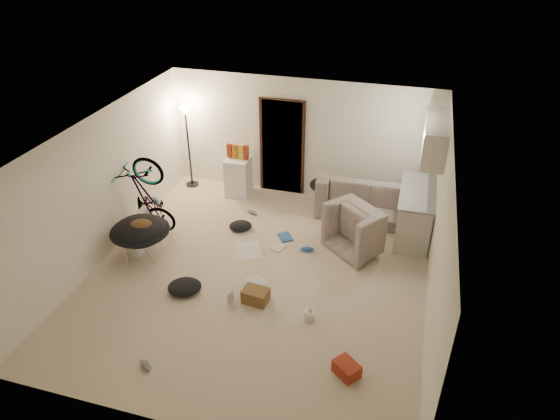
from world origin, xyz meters
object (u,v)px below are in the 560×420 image
(saucer_chair, at_px, (141,235))
(drink_case_b, at_px, (347,369))
(floor_lamp, at_px, (187,130))
(drink_case_a, at_px, (256,296))
(kitchen_counter, at_px, (415,213))
(sofa, at_px, (370,201))
(bicycle, at_px, (150,214))
(juicer, at_px, (310,315))
(mini_fridge, at_px, (239,177))
(tv_box, at_px, (141,231))
(armchair, at_px, (367,230))

(saucer_chair, xyz_separation_m, drink_case_b, (3.89, -1.65, -0.34))
(floor_lamp, height_order, drink_case_a, floor_lamp)
(kitchen_counter, distance_m, saucer_chair, 4.98)
(sofa, height_order, drink_case_b, sofa)
(bicycle, distance_m, saucer_chair, 0.70)
(kitchen_counter, height_order, bicycle, bicycle)
(juicer, bearing_deg, mini_fridge, 124.73)
(sofa, xyz_separation_m, tv_box, (-3.85, -2.18, -0.01))
(bicycle, height_order, saucer_chair, bicycle)
(tv_box, xyz_separation_m, drink_case_b, (4.08, -1.95, -0.20))
(kitchen_counter, height_order, drink_case_b, kitchen_counter)
(drink_case_b, bearing_deg, sofa, 132.05)
(kitchen_counter, bearing_deg, mini_fridge, 171.50)
(kitchen_counter, bearing_deg, armchair, -141.28)
(saucer_chair, height_order, tv_box, saucer_chair)
(armchair, relative_size, tv_box, 1.13)
(bicycle, xyz_separation_m, mini_fridge, (1.05, 1.91, -0.03))
(floor_lamp, xyz_separation_m, armchair, (4.03, -1.29, -0.98))
(floor_lamp, bearing_deg, bicycle, -87.16)
(drink_case_b, distance_m, juicer, 1.11)
(juicer, bearing_deg, bicycle, 156.72)
(sofa, distance_m, armchair, 1.09)
(mini_fridge, height_order, juicer, mini_fridge)
(tv_box, relative_size, drink_case_b, 2.67)
(sofa, distance_m, bicycle, 4.26)
(drink_case_b, height_order, juicer, juicer)
(bicycle, bearing_deg, mini_fridge, -30.45)
(floor_lamp, relative_size, mini_fridge, 2.18)
(armchair, bearing_deg, sofa, -46.51)
(sofa, bearing_deg, drink_case_a, 63.91)
(mini_fridge, distance_m, drink_case_b, 5.21)
(bicycle, bearing_deg, floor_lamp, 1.13)
(floor_lamp, distance_m, mini_fridge, 1.46)
(kitchen_counter, xyz_separation_m, tv_box, (-4.73, -1.73, -0.14))
(bicycle, bearing_deg, tv_box, 178.28)
(kitchen_counter, distance_m, juicer, 3.14)
(bicycle, bearing_deg, armchair, -81.32)
(sofa, bearing_deg, armchair, 91.86)
(floor_lamp, bearing_deg, mini_fridge, -4.97)
(sofa, height_order, mini_fridge, mini_fridge)
(bicycle, height_order, mini_fridge, bicycle)
(armchair, distance_m, drink_case_a, 2.48)
(kitchen_counter, distance_m, drink_case_a, 3.49)
(kitchen_counter, xyz_separation_m, drink_case_a, (-2.26, -2.64, -0.33))
(floor_lamp, bearing_deg, juicer, -44.88)
(mini_fridge, bearing_deg, floor_lamp, 174.20)
(mini_fridge, xyz_separation_m, saucer_chair, (-0.86, -2.59, 0.02))
(sofa, relative_size, tv_box, 2.33)
(saucer_chair, height_order, juicer, saucer_chair)
(tv_box, distance_m, drink_case_b, 4.53)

